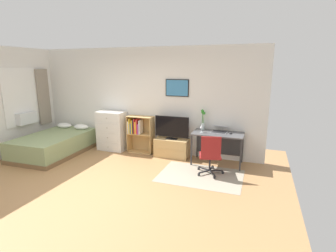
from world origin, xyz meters
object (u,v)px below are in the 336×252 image
(desk, at_px, (218,138))
(bed, at_px, (55,144))
(bookshelf, at_px, (139,131))
(wine_glass, at_px, (201,127))
(tv_stand, at_px, (172,148))
(bamboo_vase, at_px, (203,120))
(office_chair, at_px, (210,154))
(computer_mouse, at_px, (230,133))
(television, at_px, (172,128))
(dresser, at_px, (112,131))
(laptop, at_px, (220,129))

(desk, bearing_deg, bed, -169.06)
(bookshelf, height_order, wine_glass, bookshelf)
(bookshelf, xyz_separation_m, tv_stand, (0.94, -0.05, -0.34))
(bookshelf, relative_size, bamboo_vase, 1.98)
(office_chair, height_order, computer_mouse, office_chair)
(desk, relative_size, computer_mouse, 11.03)
(television, bearing_deg, desk, -0.41)
(dresser, bearing_deg, television, -0.24)
(bookshelf, bearing_deg, desk, -2.22)
(bookshelf, bearing_deg, office_chair, -22.76)
(tv_stand, distance_m, desk, 1.21)
(wine_glass, bearing_deg, computer_mouse, 8.34)
(bookshelf, bearing_deg, bamboo_vase, 2.03)
(bookshelf, height_order, desk, bookshelf)
(bamboo_vase, bearing_deg, bed, -165.79)
(computer_mouse, bearing_deg, bookshelf, 176.63)
(desk, bearing_deg, tv_stand, 178.48)
(bed, distance_m, bookshelf, 2.19)
(tv_stand, height_order, bamboo_vase, bamboo_vase)
(tv_stand, xyz_separation_m, laptop, (1.17, 0.01, 0.57))
(television, distance_m, office_chair, 1.40)
(television, height_order, wine_glass, television)
(bookshelf, distance_m, office_chair, 2.24)
(bed, bearing_deg, dresser, 31.52)
(bed, height_order, bookshelf, bookshelf)
(bed, bearing_deg, wine_glass, 7.81)
(laptop, height_order, bamboo_vase, bamboo_vase)
(office_chair, bearing_deg, dresser, 150.42)
(dresser, distance_m, office_chair, 2.94)
(dresser, height_order, office_chair, dresser)
(tv_stand, bearing_deg, laptop, 0.68)
(tv_stand, height_order, laptop, laptop)
(bed, height_order, wine_glass, wine_glass)
(tv_stand, relative_size, television, 0.98)
(bamboo_vase, bearing_deg, computer_mouse, -16.33)
(desk, distance_m, laptop, 0.20)
(laptop, xyz_separation_m, bamboo_vase, (-0.43, 0.10, 0.17))
(office_chair, height_order, laptop, laptop)
(bookshelf, bearing_deg, dresser, -175.12)
(wine_glass, bearing_deg, bed, -170.27)
(bed, xyz_separation_m, wine_glass, (3.70, 0.64, 0.61))
(desk, relative_size, office_chair, 1.33)
(bed, relative_size, tv_stand, 2.46)
(dresser, distance_m, wine_glass, 2.52)
(bookshelf, relative_size, computer_mouse, 9.31)
(tv_stand, height_order, office_chair, office_chair)
(television, distance_m, laptop, 1.17)
(dresser, relative_size, tv_stand, 1.25)
(bed, distance_m, desk, 4.17)
(bookshelf, height_order, tv_stand, bookshelf)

